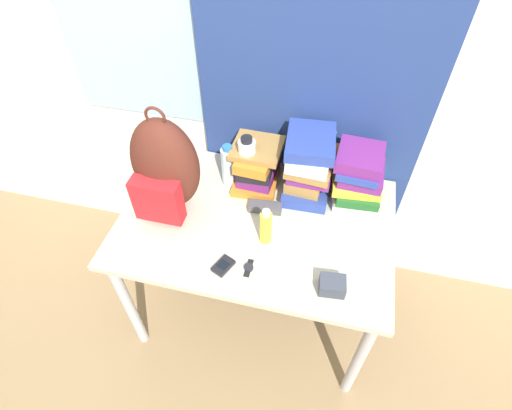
{
  "coord_description": "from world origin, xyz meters",
  "views": [
    {
      "loc": [
        0.27,
        -0.71,
        2.1
      ],
      "look_at": [
        0.0,
        0.4,
        0.85
      ],
      "focal_mm": 28.0,
      "sensor_mm": 36.0,
      "label": 1
    }
  ],
  "objects_px": {
    "wristwatch": "(249,268)",
    "sunglasses_case": "(265,207)",
    "book_stack_left": "(258,164)",
    "cell_phone": "(223,266)",
    "book_stack_right": "(358,176)",
    "water_bottle": "(228,166)",
    "sports_bottle": "(247,165)",
    "camera_pouch": "(332,285)",
    "book_stack_center": "(309,165)",
    "sunscreen_bottle": "(266,227)",
    "backpack": "(165,168)"
  },
  "relations": [
    {
      "from": "sports_bottle",
      "to": "camera_pouch",
      "type": "height_order",
      "value": "sports_bottle"
    },
    {
      "from": "book_stack_right",
      "to": "sports_bottle",
      "type": "relative_size",
      "value": 0.96
    },
    {
      "from": "camera_pouch",
      "to": "backpack",
      "type": "bearing_deg",
      "value": 159.84
    },
    {
      "from": "sports_bottle",
      "to": "sunscreen_bottle",
      "type": "height_order",
      "value": "sports_bottle"
    },
    {
      "from": "book_stack_right",
      "to": "camera_pouch",
      "type": "bearing_deg",
      "value": -94.4
    },
    {
      "from": "sports_bottle",
      "to": "sunscreen_bottle",
      "type": "distance_m",
      "value": 0.33
    },
    {
      "from": "sunscreen_bottle",
      "to": "water_bottle",
      "type": "bearing_deg",
      "value": 129.69
    },
    {
      "from": "water_bottle",
      "to": "sunscreen_bottle",
      "type": "distance_m",
      "value": 0.38
    },
    {
      "from": "book_stack_right",
      "to": "sports_bottle",
      "type": "xyz_separation_m",
      "value": [
        -0.49,
        -0.05,
        0.01
      ]
    },
    {
      "from": "book_stack_center",
      "to": "sunscreen_bottle",
      "type": "xyz_separation_m",
      "value": [
        -0.12,
        -0.34,
        -0.07
      ]
    },
    {
      "from": "wristwatch",
      "to": "sunglasses_case",
      "type": "bearing_deg",
      "value": 91.02
    },
    {
      "from": "book_stack_left",
      "to": "book_stack_center",
      "type": "bearing_deg",
      "value": -1.28
    },
    {
      "from": "cell_phone",
      "to": "camera_pouch",
      "type": "distance_m",
      "value": 0.43
    },
    {
      "from": "water_bottle",
      "to": "book_stack_center",
      "type": "bearing_deg",
      "value": 6.98
    },
    {
      "from": "book_stack_center",
      "to": "book_stack_right",
      "type": "height_order",
      "value": "book_stack_center"
    },
    {
      "from": "book_stack_right",
      "to": "wristwatch",
      "type": "xyz_separation_m",
      "value": [
        -0.37,
        -0.5,
        -0.13
      ]
    },
    {
      "from": "cell_phone",
      "to": "book_stack_left",
      "type": "bearing_deg",
      "value": 88.29
    },
    {
      "from": "book_stack_left",
      "to": "sunscreen_bottle",
      "type": "distance_m",
      "value": 0.36
    },
    {
      "from": "book_stack_left",
      "to": "sunscreen_bottle",
      "type": "height_order",
      "value": "book_stack_left"
    },
    {
      "from": "water_bottle",
      "to": "cell_phone",
      "type": "xyz_separation_m",
      "value": [
        0.11,
        -0.47,
        -0.1
      ]
    },
    {
      "from": "book_stack_left",
      "to": "sunglasses_case",
      "type": "relative_size",
      "value": 1.77
    },
    {
      "from": "book_stack_left",
      "to": "sunglasses_case",
      "type": "bearing_deg",
      "value": -66.22
    },
    {
      "from": "book_stack_right",
      "to": "cell_phone",
      "type": "bearing_deg",
      "value": -132.22
    },
    {
      "from": "book_stack_left",
      "to": "wristwatch",
      "type": "relative_size",
      "value": 3.25
    },
    {
      "from": "water_bottle",
      "to": "wristwatch",
      "type": "relative_size",
      "value": 2.71
    },
    {
      "from": "book_stack_right",
      "to": "cell_phone",
      "type": "relative_size",
      "value": 2.7
    },
    {
      "from": "sunglasses_case",
      "to": "wristwatch",
      "type": "bearing_deg",
      "value": -88.98
    },
    {
      "from": "book_stack_center",
      "to": "water_bottle",
      "type": "relative_size",
      "value": 1.36
    },
    {
      "from": "book_stack_right",
      "to": "water_bottle",
      "type": "relative_size",
      "value": 1.24
    },
    {
      "from": "book_stack_left",
      "to": "water_bottle",
      "type": "xyz_separation_m",
      "value": [
        -0.13,
        -0.05,
        0.0
      ]
    },
    {
      "from": "wristwatch",
      "to": "water_bottle",
      "type": "bearing_deg",
      "value": 115.06
    },
    {
      "from": "camera_pouch",
      "to": "sunscreen_bottle",
      "type": "bearing_deg",
      "value": 149.65
    },
    {
      "from": "sports_bottle",
      "to": "sunglasses_case",
      "type": "bearing_deg",
      "value": -47.65
    },
    {
      "from": "sunscreen_bottle",
      "to": "wristwatch",
      "type": "bearing_deg",
      "value": -101.86
    },
    {
      "from": "backpack",
      "to": "camera_pouch",
      "type": "height_order",
      "value": "backpack"
    },
    {
      "from": "book_stack_center",
      "to": "sports_bottle",
      "type": "relative_size",
      "value": 1.06
    },
    {
      "from": "book_stack_left",
      "to": "sunscreen_bottle",
      "type": "bearing_deg",
      "value": -71.15
    },
    {
      "from": "sports_bottle",
      "to": "cell_phone",
      "type": "height_order",
      "value": "sports_bottle"
    },
    {
      "from": "book_stack_left",
      "to": "wristwatch",
      "type": "distance_m",
      "value": 0.52
    },
    {
      "from": "book_stack_left",
      "to": "book_stack_center",
      "type": "relative_size",
      "value": 0.88
    },
    {
      "from": "cell_phone",
      "to": "sports_bottle",
      "type": "bearing_deg",
      "value": 92.47
    },
    {
      "from": "book_stack_center",
      "to": "camera_pouch",
      "type": "bearing_deg",
      "value": -71.08
    },
    {
      "from": "water_bottle",
      "to": "cell_phone",
      "type": "bearing_deg",
      "value": -76.69
    },
    {
      "from": "sports_bottle",
      "to": "camera_pouch",
      "type": "relative_size",
      "value": 2.78
    },
    {
      "from": "book_stack_center",
      "to": "sunscreen_bottle",
      "type": "bearing_deg",
      "value": -109.92
    },
    {
      "from": "backpack",
      "to": "camera_pouch",
      "type": "bearing_deg",
      "value": -20.16
    },
    {
      "from": "book_stack_right",
      "to": "sports_bottle",
      "type": "distance_m",
      "value": 0.49
    },
    {
      "from": "book_stack_center",
      "to": "wristwatch",
      "type": "xyz_separation_m",
      "value": [
        -0.16,
        -0.5,
        -0.15
      ]
    },
    {
      "from": "wristwatch",
      "to": "cell_phone",
      "type": "bearing_deg",
      "value": -170.01
    },
    {
      "from": "backpack",
      "to": "cell_phone",
      "type": "height_order",
      "value": "backpack"
    }
  ]
}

